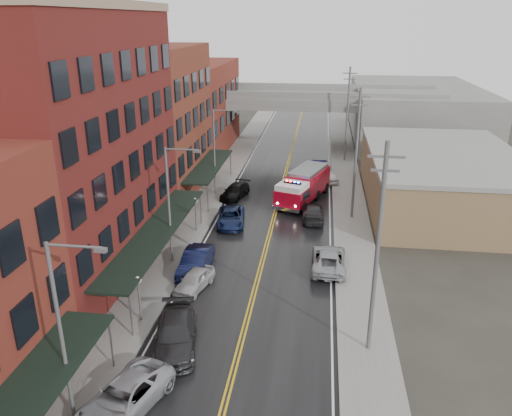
{
  "coord_description": "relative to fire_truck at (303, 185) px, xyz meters",
  "views": [
    {
      "loc": [
        4.02,
        -9.03,
        17.43
      ],
      "look_at": [
        -0.97,
        28.65,
        3.0
      ],
      "focal_mm": 35.0,
      "sensor_mm": 36.0,
      "label": 1
    }
  ],
  "objects": [
    {
      "name": "parked_car_left_3",
      "position": [
        -6.06,
        -25.21,
        -0.89
      ],
      "size": [
        3.4,
        5.96,
        1.63
      ],
      "primitive_type": "imported",
      "rotation": [
        0.0,
        0.0,
        0.21
      ],
      "color": "#252628",
      "rests_on": "ground"
    },
    {
      "name": "parked_car_right_0",
      "position": [
        2.54,
        -14.49,
        -0.96
      ],
      "size": [
        2.54,
        5.42,
        1.5
      ],
      "primitive_type": "imported",
      "rotation": [
        0.0,
        0.0,
        3.13
      ],
      "color": "#9DA1A5",
      "rests_on": "ground"
    },
    {
      "name": "curb_left",
      "position": [
        -8.11,
        -9.1,
        -1.63
      ],
      "size": [
        0.3,
        160.0,
        0.15
      ],
      "primitive_type": "cube",
      "color": "gray",
      "rests_on": "ground"
    },
    {
      "name": "sidewalk_right",
      "position": [
        4.84,
        -9.1,
        -1.63
      ],
      "size": [
        3.0,
        160.0,
        0.15
      ],
      "primitive_type": "cube",
      "color": "slate",
      "rests_on": "ground"
    },
    {
      "name": "utility_pole_1",
      "position": [
        4.74,
        -4.1,
        4.6
      ],
      "size": [
        1.8,
        0.24,
        12.0
      ],
      "color": "#59595B",
      "rests_on": "ground"
    },
    {
      "name": "road",
      "position": [
        -2.46,
        -9.1,
        -1.7
      ],
      "size": [
        11.0,
        160.0,
        0.02
      ],
      "primitive_type": "cube",
      "color": "black",
      "rests_on": "ground"
    },
    {
      "name": "brick_building_b",
      "position": [
        -15.76,
        -16.1,
        7.29
      ],
      "size": [
        9.0,
        20.0,
        18.0
      ],
      "primitive_type": "cube",
      "color": "#571917",
      "rests_on": "ground"
    },
    {
      "name": "brick_building_c",
      "position": [
        -15.76,
        1.4,
        5.79
      ],
      "size": [
        9.0,
        15.0,
        15.0
      ],
      "primitive_type": "cube",
      "color": "maroon",
      "rests_on": "ground"
    },
    {
      "name": "street_lamp_0",
      "position": [
        -9.01,
        -31.1,
        3.48
      ],
      "size": [
        2.64,
        0.22,
        9.0
      ],
      "color": "#59595B",
      "rests_on": "ground"
    },
    {
      "name": "globe_lamp_1",
      "position": [
        -8.86,
        -23.1,
        0.6
      ],
      "size": [
        0.44,
        0.44,
        3.12
      ],
      "color": "#59595B",
      "rests_on": "ground"
    },
    {
      "name": "fire_truck",
      "position": [
        0.0,
        0.0,
        0.0
      ],
      "size": [
        5.53,
        9.06,
        3.15
      ],
      "rotation": [
        0.0,
        0.0,
        -0.33
      ],
      "color": "#9C071A",
      "rests_on": "ground"
    },
    {
      "name": "overpass",
      "position": [
        -2.46,
        22.9,
        4.28
      ],
      "size": [
        40.0,
        10.0,
        7.5
      ],
      "color": "slate",
      "rests_on": "ground"
    },
    {
      "name": "street_lamp_2",
      "position": [
        -9.01,
        0.9,
        3.48
      ],
      "size": [
        2.64,
        0.22,
        9.0
      ],
      "color": "#59595B",
      "rests_on": "ground"
    },
    {
      "name": "street_lamp_1",
      "position": [
        -9.01,
        -15.1,
        3.48
      ],
      "size": [
        2.64,
        0.22,
        9.0
      ],
      "color": "#59595B",
      "rests_on": "ground"
    },
    {
      "name": "parked_car_left_4",
      "position": [
        -6.6,
        -18.75,
        -1.04
      ],
      "size": [
        2.54,
        4.17,
        1.33
      ],
      "primitive_type": "imported",
      "rotation": [
        0.0,
        0.0,
        -0.27
      ],
      "color": "#B1B1B1",
      "rests_on": "ground"
    },
    {
      "name": "parked_car_right_3",
      "position": [
        1.49,
        11.08,
        -0.96
      ],
      "size": [
        2.01,
        4.67,
        1.5
      ],
      "primitive_type": "imported",
      "rotation": [
        0.0,
        0.0,
        3.05
      ],
      "color": "#0F0E34",
      "rests_on": "ground"
    },
    {
      "name": "brick_building_far",
      "position": [
        -15.76,
        18.9,
        4.29
      ],
      "size": [
        9.0,
        20.0,
        12.0
      ],
      "primitive_type": "cube",
      "color": "maroon",
      "rests_on": "ground"
    },
    {
      "name": "parked_car_left_5",
      "position": [
        -7.1,
        -16.3,
        -0.88
      ],
      "size": [
        1.88,
        5.05,
        1.65
      ],
      "primitive_type": "imported",
      "rotation": [
        0.0,
        0.0,
        -0.03
      ],
      "color": "black",
      "rests_on": "ground"
    },
    {
      "name": "parked_car_left_7",
      "position": [
        -7.02,
        0.1,
        -1.02
      ],
      "size": [
        2.92,
        5.07,
        1.38
      ],
      "primitive_type": "imported",
      "rotation": [
        0.0,
        0.0,
        -0.22
      ],
      "color": "black",
      "rests_on": "ground"
    },
    {
      "name": "globe_lamp_2",
      "position": [
        -8.86,
        -9.1,
        0.6
      ],
      "size": [
        0.44,
        0.44,
        3.12
      ],
      "color": "#59595B",
      "rests_on": "ground"
    },
    {
      "name": "awning_2",
      "position": [
        -9.95,
        1.4,
        1.28
      ],
      "size": [
        2.6,
        13.0,
        3.09
      ],
      "color": "black",
      "rests_on": "ground"
    },
    {
      "name": "parked_car_right_1",
      "position": [
        1.14,
        -4.9,
        -1.0
      ],
      "size": [
        2.23,
        4.98,
        1.42
      ],
      "primitive_type": "imported",
      "rotation": [
        0.0,
        0.0,
        3.19
      ],
      "color": "#232325",
      "rests_on": "ground"
    },
    {
      "name": "parked_car_left_2",
      "position": [
        -7.07,
        -30.38,
        -0.94
      ],
      "size": [
        4.11,
        6.02,
        1.53
      ],
      "primitive_type": "imported",
      "rotation": [
        0.0,
        0.0,
        -0.31
      ],
      "color": "#A0A2A8",
      "rests_on": "ground"
    },
    {
      "name": "utility_pole_2",
      "position": [
        4.74,
        15.9,
        4.6
      ],
      "size": [
        1.8,
        0.24,
        12.0
      ],
      "color": "#59595B",
      "rests_on": "ground"
    },
    {
      "name": "tan_building",
      "position": [
        13.54,
        0.9,
        0.79
      ],
      "size": [
        14.0,
        22.0,
        5.0
      ],
      "primitive_type": "cube",
      "color": "olive",
      "rests_on": "ground"
    },
    {
      "name": "sidewalk_left",
      "position": [
        -9.76,
        -9.1,
        -1.63
      ],
      "size": [
        3.0,
        160.0,
        0.15
      ],
      "primitive_type": "cube",
      "color": "slate",
      "rests_on": "ground"
    },
    {
      "name": "right_far_block",
      "position": [
        15.54,
        30.9,
        2.29
      ],
      "size": [
        18.0,
        30.0,
        8.0
      ],
      "primitive_type": "cube",
      "color": "slate",
      "rests_on": "ground"
    },
    {
      "name": "utility_pole_0",
      "position": [
        4.74,
        -24.1,
        4.6
      ],
      "size": [
        1.8,
        0.24,
        12.0
      ],
      "color": "#59595B",
      "rests_on": "ground"
    },
    {
      "name": "parked_car_right_2",
      "position": [
        2.54,
        6.72,
        -1.04
      ],
      "size": [
        2.76,
        4.22,
        1.34
      ],
      "primitive_type": "imported",
      "rotation": [
        0.0,
        0.0,
        3.47
      ],
      "color": "white",
      "rests_on": "ground"
    },
    {
      "name": "curb_right",
      "position": [
        3.19,
        -9.1,
        -1.63
      ],
      "size": [
        0.3,
        160.0,
        0.15
      ],
      "primitive_type": "cube",
      "color": "gray",
      "rests_on": "ground"
    },
    {
      "name": "parked_car_left_6",
      "position": [
        -6.16,
        -7.09,
        -1.0
      ],
      "size": [
        2.98,
        5.35,
        1.42
      ],
      "primitive_type": "imported",
      "rotation": [
        0.0,
        0.0,
        0.13
      ],
      "color": "#121E44",
      "rests_on": "ground"
    },
    {
      "name": "awning_1",
      "position": [
        -9.96,
        -16.1,
        1.28
      ],
      "size": [
        2.6,
        18.0,
        3.09
      ],
      "color": "black",
      "rests_on": "ground"
    }
  ]
}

